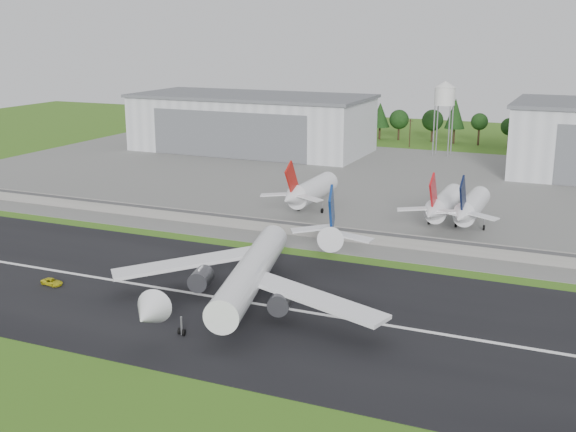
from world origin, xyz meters
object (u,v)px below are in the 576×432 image
at_px(ground_vehicle, 52,282).
at_px(parked_jet_red_a, 308,191).
at_px(main_airliner, 250,279).
at_px(parked_jet_red_b, 442,205).
at_px(parked_jet_navy, 470,207).

distance_m(ground_vehicle, parked_jet_red_a, 78.03).
bearing_deg(ground_vehicle, parked_jet_red_a, -11.82).
xyz_separation_m(main_airliner, ground_vehicle, (-40.51, -6.70, -4.14)).
distance_m(ground_vehicle, parked_jet_red_b, 96.22).
relative_size(main_airliner, parked_jet_navy, 1.87).
height_order(main_airliner, parked_jet_navy, main_airliner).
relative_size(main_airliner, parked_jet_red_a, 1.87).
xyz_separation_m(parked_jet_red_a, parked_jet_navy, (43.60, -0.04, -0.25)).
bearing_deg(parked_jet_navy, main_airliner, -112.79).
bearing_deg(parked_jet_navy, parked_jet_red_b, 179.93).
bearing_deg(main_airliner, parked_jet_red_b, -121.50).
height_order(ground_vehicle, parked_jet_red_b, parked_jet_red_b).
distance_m(parked_jet_red_b, parked_jet_navy, 6.97).
bearing_deg(parked_jet_navy, ground_vehicle, -132.98).
distance_m(parked_jet_red_a, parked_jet_red_b, 36.63).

